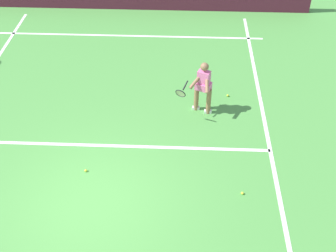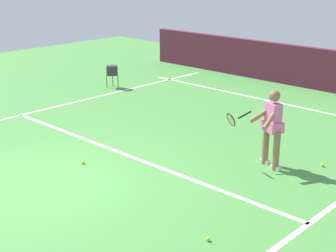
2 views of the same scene
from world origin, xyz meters
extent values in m
plane|color=#4C9342|center=(0.00, 0.00, 0.00)|extent=(26.12, 26.12, 0.00)
cube|color=#561E33|center=(0.00, -9.74, 0.64)|extent=(13.31, 0.24, 1.29)
cube|color=white|center=(0.00, -7.54, 0.00)|extent=(9.31, 0.10, 0.01)
cube|color=white|center=(0.00, -1.86, 0.00)|extent=(8.31, 0.10, 0.01)
cylinder|color=#8C6647|center=(-2.63, -3.32, 0.39)|extent=(0.13, 0.13, 0.78)
cylinder|color=#8C6647|center=(-2.30, -3.46, 0.39)|extent=(0.13, 0.13, 0.78)
cube|color=white|center=(-2.63, -3.32, 0.04)|extent=(0.20, 0.10, 0.08)
cube|color=white|center=(-2.30, -3.46, 0.04)|extent=(0.20, 0.10, 0.08)
cube|color=pink|center=(-2.47, -3.39, 1.04)|extent=(0.37, 0.31, 0.52)
cube|color=pink|center=(-2.47, -3.39, 0.84)|extent=(0.48, 0.41, 0.20)
sphere|color=#8C6647|center=(-2.47, -3.39, 1.44)|extent=(0.22, 0.22, 0.22)
cylinder|color=#8C6647|center=(-2.55, -3.20, 1.06)|extent=(0.11, 0.48, 0.37)
cylinder|color=#8C6647|center=(-2.27, -3.31, 1.06)|extent=(0.42, 0.39, 0.37)
cylinder|color=black|center=(-1.99, -3.14, 1.02)|extent=(0.15, 0.28, 0.14)
torus|color=black|center=(-1.87, -2.86, 0.96)|extent=(0.31, 0.22, 0.28)
cylinder|color=beige|center=(-1.87, -2.86, 0.96)|extent=(0.26, 0.18, 0.23)
sphere|color=#D1E533|center=(-3.23, -4.10, 0.03)|extent=(0.07, 0.07, 0.07)
sphere|color=#D1E533|center=(0.31, -0.95, 0.03)|extent=(0.07, 0.07, 0.07)
sphere|color=#D1E533|center=(-3.33, -0.41, 0.03)|extent=(0.07, 0.07, 0.07)
cylinder|color=#333338|center=(4.72, -5.49, 0.55)|extent=(0.36, 0.36, 0.30)
cylinder|color=#333338|center=(4.84, -5.36, 0.20)|extent=(0.02, 0.02, 0.40)
cylinder|color=#333338|center=(4.59, -5.61, 0.20)|extent=(0.02, 0.02, 0.40)
cylinder|color=#333338|center=(4.84, -5.61, 0.20)|extent=(0.02, 0.02, 0.40)
sphere|color=#D1E533|center=(4.77, -5.49, 0.71)|extent=(0.07, 0.07, 0.07)
camera|label=1|loc=(-1.95, 6.14, 7.51)|focal=46.65mm
camera|label=2|loc=(-7.31, 4.63, 3.88)|focal=53.78mm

